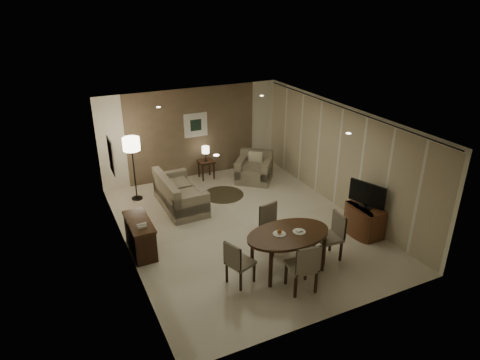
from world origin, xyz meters
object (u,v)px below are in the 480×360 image
console_desk (140,236)px  chair_far (275,229)px  armchair (254,167)px  dining_table (287,251)px  tv_cabinet (364,220)px  chair_right (328,237)px  side_table (206,169)px  sofa (180,192)px  chair_near (302,265)px  chair_left (240,262)px  floor_lamp (134,169)px

console_desk → chair_far: 2.92m
armchair → dining_table: bearing=-69.0°
tv_cabinet → chair_far: size_ratio=0.88×
chair_far → chair_right: 1.16m
side_table → sofa: bearing=-131.4°
chair_near → armchair: 5.12m
chair_near → chair_left: bearing=-28.3°
dining_table → chair_right: size_ratio=1.74×
chair_right → chair_left: bearing=-87.1°
sofa → floor_lamp: (-0.95, 0.96, 0.44)m
tv_cabinet → side_table: 5.09m
console_desk → chair_right: 4.03m
tv_cabinet → dining_table: size_ratio=0.51×
tv_cabinet → floor_lamp: 6.03m
console_desk → dining_table: 3.19m
armchair → floor_lamp: size_ratio=0.56×
chair_right → floor_lamp: (-3.02, 4.56, 0.37)m
tv_cabinet → sofa: bearing=137.6°
console_desk → side_table: bearing=48.6°
console_desk → tv_cabinet: size_ratio=1.33×
chair_right → sofa: 4.16m
dining_table → chair_far: 0.75m
tv_cabinet → sofa: 4.66m
side_table → chair_left: bearing=-104.0°
chair_far → chair_right: size_ratio=1.01×
console_desk → chair_far: (2.67, -1.18, 0.14)m
chair_left → sofa: bearing=-19.9°
chair_right → sofa: bearing=-146.1°
tv_cabinet → dining_table: bearing=-170.0°
tv_cabinet → chair_right: (-1.37, -0.46, 0.16)m
tv_cabinet → chair_near: (-2.45, -1.09, 0.18)m
dining_table → chair_far: bearing=81.2°
chair_far → armchair: bearing=59.7°
chair_far → chair_left: (-1.18, -0.74, -0.04)m
tv_cabinet → chair_near: 2.68m
tv_cabinet → armchair: bearing=103.9°
sofa → dining_table: bearing=-163.7°
console_desk → armchair: 4.57m
sofa → floor_lamp: floor_lamp is taller
chair_near → chair_right: chair_near is taller
dining_table → sofa: bearing=107.2°
chair_far → chair_left: bearing=-157.9°
tv_cabinet → chair_left: (-3.40, -0.42, 0.12)m
console_desk → chair_left: bearing=-52.2°
tv_cabinet → sofa: size_ratio=0.48×
dining_table → chair_far: (0.11, 0.73, 0.10)m
chair_left → floor_lamp: floor_lamp is taller
dining_table → chair_left: bearing=-179.5°
chair_far → side_table: bearing=78.9°
tv_cabinet → sofa: sofa is taller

